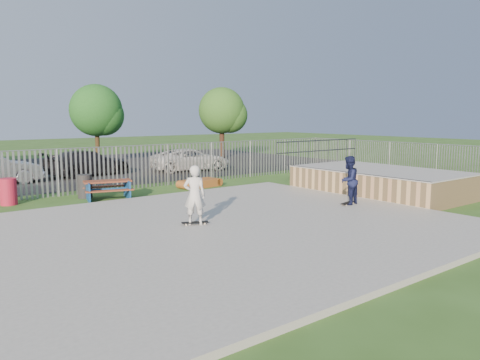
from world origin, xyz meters
TOP-DOWN VIEW (x-y plane):
  - ground at (0.00, 0.00)m, footprint 120.00×120.00m
  - concrete_slab at (0.00, 0.00)m, footprint 15.00×12.00m
  - quarter_pipe at (9.50, 1.04)m, footprint 5.50×7.05m
  - fence at (1.00, 4.59)m, footprint 26.04×16.02m
  - picnic_table at (-0.27, 7.02)m, footprint 2.18×1.94m
  - funbox at (4.50, 7.53)m, footprint 1.94×1.17m
  - trash_bin_red at (-3.70, 8.24)m, footprint 0.61×0.61m
  - trash_bin_grey at (-0.87, 7.96)m, footprint 0.58×0.58m
  - parking_lot at (0.00, 19.00)m, footprint 40.00×18.00m
  - car_dark at (1.82, 14.95)m, footprint 5.15×2.72m
  - car_white at (7.68, 13.44)m, footprint 5.16×3.03m
  - tree_mid at (4.69, 20.88)m, footprint 3.59×3.59m
  - tree_right at (14.16, 19.17)m, footprint 3.62×3.62m
  - skateboard_a at (5.95, -0.16)m, footprint 0.82×0.37m
  - skateboard_b at (-0.19, 0.58)m, footprint 0.81×0.51m
  - skater_navy at (5.95, -0.16)m, footprint 0.99×0.84m
  - skater_white at (-0.19, 0.58)m, footprint 0.78×0.72m

SIDE VIEW (x-z plane):
  - ground at x=0.00m, z-range 0.00..0.00m
  - parking_lot at x=0.00m, z-range 0.00..0.02m
  - concrete_slab at x=0.00m, z-range 0.00..0.15m
  - funbox at x=4.50m, z-range 0.00..0.37m
  - skateboard_a at x=5.95m, z-range 0.15..0.23m
  - skateboard_b at x=-0.19m, z-range 0.15..0.23m
  - picnic_table at x=-0.27m, z-range 0.01..0.79m
  - trash_bin_grey at x=-0.87m, z-range 0.00..0.97m
  - trash_bin_red at x=-3.70m, z-range 0.00..1.02m
  - quarter_pipe at x=9.50m, z-range -0.54..1.65m
  - car_white at x=7.68m, z-range 0.02..1.37m
  - car_dark at x=1.82m, z-range 0.02..1.44m
  - fence at x=1.00m, z-range 0.00..2.00m
  - skater_navy at x=5.95m, z-range 0.15..1.93m
  - skater_white at x=-0.19m, z-range 0.15..1.93m
  - tree_mid at x=4.69m, z-range 0.96..6.50m
  - tree_right at x=14.16m, z-range 0.96..6.55m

